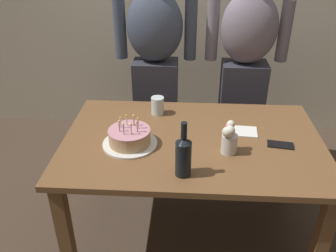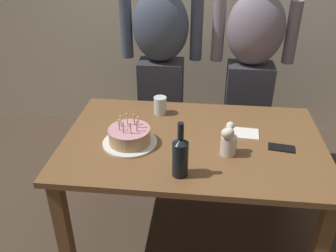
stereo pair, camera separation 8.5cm
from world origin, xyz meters
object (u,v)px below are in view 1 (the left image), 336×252
at_px(wine_bottle, 183,155).
at_px(person_man_bearded, 155,67).
at_px(birthday_cake, 130,138).
at_px(water_glass_near, 158,106).
at_px(person_woman_cardigan, 245,69).
at_px(cell_phone, 280,145).
at_px(flower_vase, 229,138).
at_px(napkin_stack, 243,131).

relative_size(wine_bottle, person_man_bearded, 0.18).
relative_size(birthday_cake, water_glass_near, 2.65).
relative_size(wine_bottle, person_woman_cardigan, 0.18).
bearing_deg(person_man_bearded, cell_phone, 132.48).
height_order(wine_bottle, flower_vase, wine_bottle).
xyz_separation_m(wine_bottle, person_woman_cardigan, (0.44, 1.15, 0.02)).
distance_m(flower_vase, person_man_bearded, 1.06).
height_order(birthday_cake, person_woman_cardigan, person_woman_cardigan).
distance_m(birthday_cake, napkin_stack, 0.68).
height_order(person_man_bearded, person_woman_cardigan, same).
bearing_deg(birthday_cake, person_man_bearded, 85.80).
height_order(wine_bottle, person_woman_cardigan, person_woman_cardigan).
distance_m(birthday_cake, flower_vase, 0.55).
bearing_deg(birthday_cake, flower_vase, -4.95).
bearing_deg(person_woman_cardigan, wine_bottle, 69.16).
distance_m(cell_phone, napkin_stack, 0.24).
xyz_separation_m(birthday_cake, water_glass_near, (0.12, 0.38, 0.01)).
relative_size(birthday_cake, person_woman_cardigan, 0.19).
bearing_deg(napkin_stack, flower_vase, -115.94).
xyz_separation_m(water_glass_near, wine_bottle, (0.18, -0.64, 0.06)).
xyz_separation_m(person_man_bearded, person_woman_cardigan, (0.68, 0.00, 0.00)).
xyz_separation_m(wine_bottle, flower_vase, (0.24, 0.21, -0.02)).
relative_size(flower_vase, person_woman_cardigan, 0.11).
relative_size(napkin_stack, person_man_bearded, 0.10).
bearing_deg(wine_bottle, person_woman_cardigan, 69.16).
distance_m(birthday_cake, cell_phone, 0.85).
bearing_deg(wine_bottle, napkin_stack, 51.06).
distance_m(water_glass_near, person_man_bearded, 0.52).
bearing_deg(person_man_bearded, wine_bottle, 101.76).
bearing_deg(wine_bottle, person_man_bearded, 101.76).
bearing_deg(person_woman_cardigan, person_man_bearded, 0.00).
xyz_separation_m(wine_bottle, person_man_bearded, (-0.24, 1.15, 0.02)).
distance_m(wine_bottle, person_man_bearded, 1.18).
bearing_deg(person_woman_cardigan, birthday_cake, 50.30).
xyz_separation_m(cell_phone, person_man_bearded, (-0.78, 0.86, 0.13)).
relative_size(birthday_cake, wine_bottle, 1.05).
bearing_deg(cell_phone, person_man_bearded, 141.21).
height_order(birthday_cake, flower_vase, flower_vase).
distance_m(napkin_stack, person_woman_cardigan, 0.73).
xyz_separation_m(napkin_stack, flower_vase, (-0.11, -0.23, 0.09)).
xyz_separation_m(napkin_stack, person_woman_cardigan, (0.09, 0.72, 0.13)).
distance_m(water_glass_near, wine_bottle, 0.67).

